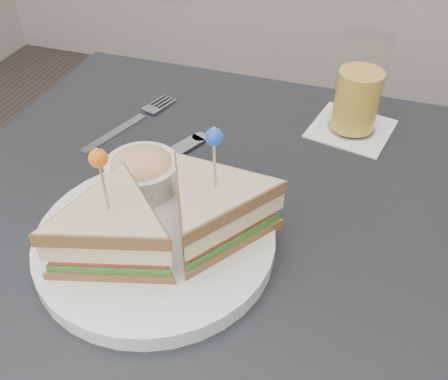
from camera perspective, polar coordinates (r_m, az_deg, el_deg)
table at (r=0.70m, az=-1.04°, el=-8.20°), size 0.80×0.80×0.75m
plate_meal at (r=0.59m, az=-7.27°, el=-3.37°), size 0.35×0.35×0.17m
cutlery_fork at (r=0.85m, az=-10.20°, el=7.82°), size 0.08×0.20×0.01m
cutlery_knife at (r=0.73m, az=-9.58°, el=1.99°), size 0.12×0.23×0.01m
drink_set at (r=0.81m, az=15.10°, el=10.75°), size 0.14×0.14×0.15m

